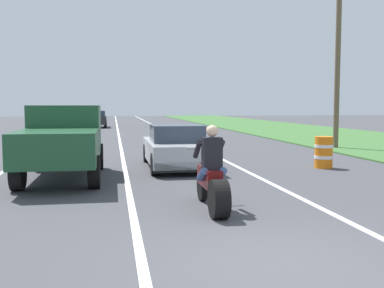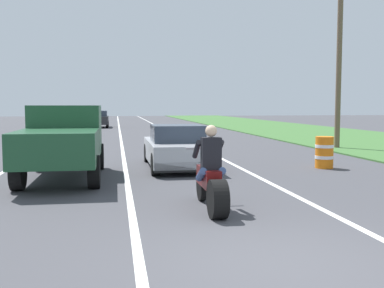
% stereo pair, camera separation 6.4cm
% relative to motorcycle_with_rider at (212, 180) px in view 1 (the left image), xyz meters
% --- Properties ---
extents(ground_plane, '(160.00, 160.00, 0.00)m').
position_rel_motorcycle_with_rider_xyz_m(ground_plane, '(0.32, -3.06, -0.59)').
color(ground_plane, '#424247').
extents(lane_stripe_left_solid, '(0.14, 120.00, 0.01)m').
position_rel_motorcycle_with_rider_xyz_m(lane_stripe_left_solid, '(-5.08, 16.94, -0.59)').
color(lane_stripe_left_solid, white).
rests_on(lane_stripe_left_solid, ground).
extents(lane_stripe_right_solid, '(0.14, 120.00, 0.01)m').
position_rel_motorcycle_with_rider_xyz_m(lane_stripe_right_solid, '(2.12, 16.94, -0.59)').
color(lane_stripe_right_solid, white).
rests_on(lane_stripe_right_solid, ground).
extents(lane_stripe_centre_dashed, '(0.14, 120.00, 0.01)m').
position_rel_motorcycle_with_rider_xyz_m(lane_stripe_centre_dashed, '(-1.48, 16.94, -0.59)').
color(lane_stripe_centre_dashed, white).
rests_on(lane_stripe_centre_dashed, ground).
extents(grass_verge_right, '(10.00, 120.00, 0.06)m').
position_rel_motorcycle_with_rider_xyz_m(grass_verge_right, '(12.24, 16.94, -0.56)').
color(grass_verge_right, '#3D6B33').
rests_on(grass_verge_right, ground).
extents(motorcycle_with_rider, '(0.70, 2.21, 1.62)m').
position_rel_motorcycle_with_rider_xyz_m(motorcycle_with_rider, '(0.00, 0.00, 0.00)').
color(motorcycle_with_rider, black).
rests_on(motorcycle_with_rider, ground).
extents(sports_car_silver, '(1.84, 4.30, 1.37)m').
position_rel_motorcycle_with_rider_xyz_m(sports_car_silver, '(0.14, 6.08, 0.04)').
color(sports_car_silver, '#B7B7BC').
rests_on(sports_car_silver, ground).
extents(pickup_truck_left_lane_dark_green, '(2.02, 4.80, 1.98)m').
position_rel_motorcycle_with_rider_xyz_m(pickup_truck_left_lane_dark_green, '(-3.15, 4.39, 0.51)').
color(pickup_truck_left_lane_dark_green, '#1E4C2D').
rests_on(pickup_truck_left_lane_dark_green, ground).
extents(utility_pole_roadside, '(0.24, 0.24, 8.87)m').
position_rel_motorcycle_with_rider_xyz_m(utility_pole_roadside, '(8.21, 11.24, 3.84)').
color(utility_pole_roadside, brown).
rests_on(utility_pole_roadside, ground).
extents(construction_barrel_nearest, '(0.58, 0.58, 1.00)m').
position_rel_motorcycle_with_rider_xyz_m(construction_barrel_nearest, '(4.74, 5.23, -0.09)').
color(construction_barrel_nearest, orange).
rests_on(construction_barrel_nearest, ground).
extents(distant_car_far_ahead, '(1.80, 4.00, 1.50)m').
position_rel_motorcycle_with_rider_xyz_m(distant_car_far_ahead, '(-3.31, 33.62, 0.18)').
color(distant_car_far_ahead, '#262628').
rests_on(distant_car_far_ahead, ground).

